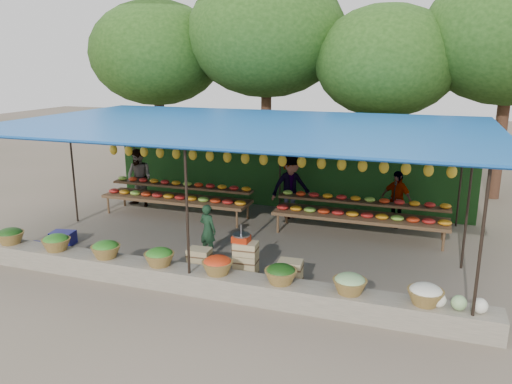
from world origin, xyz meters
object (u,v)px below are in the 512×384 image
(crate_counter, at_px, (244,264))
(weighing_scale, at_px, (241,238))
(blue_crate_front, at_px, (39,250))
(vendor_seated, at_px, (208,230))
(blue_crate_back, at_px, (63,238))

(crate_counter, distance_m, weighing_scale, 0.55)
(weighing_scale, xyz_separation_m, blue_crate_front, (-4.65, -0.33, -0.72))
(crate_counter, height_order, vendor_seated, vendor_seated)
(crate_counter, distance_m, blue_crate_back, 4.71)
(blue_crate_back, bearing_deg, vendor_seated, -2.12)
(vendor_seated, distance_m, blue_crate_back, 3.56)
(vendor_seated, height_order, blue_crate_back, vendor_seated)
(vendor_seated, xyz_separation_m, blue_crate_back, (-3.49, -0.51, -0.43))
(weighing_scale, relative_size, vendor_seated, 0.31)
(blue_crate_front, distance_m, blue_crate_back, 0.75)
(blue_crate_front, relative_size, blue_crate_back, 0.90)
(crate_counter, relative_size, weighing_scale, 6.58)
(crate_counter, relative_size, vendor_seated, 2.03)
(crate_counter, xyz_separation_m, blue_crate_back, (-4.69, 0.41, -0.15))
(vendor_seated, relative_size, blue_crate_front, 2.49)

